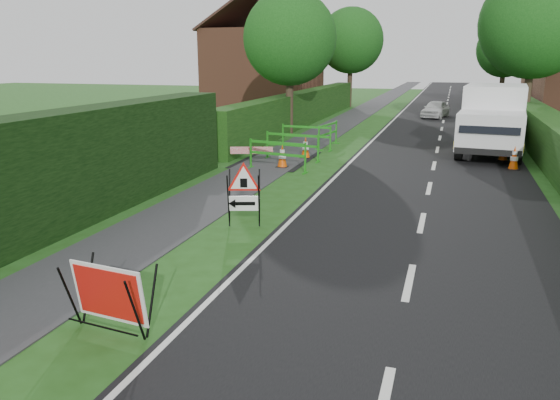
# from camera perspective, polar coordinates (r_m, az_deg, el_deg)

# --- Properties ---
(ground) EXTENTS (120.00, 120.00, 0.00)m
(ground) POSITION_cam_1_polar(r_m,az_deg,el_deg) (8.93, -3.59, -9.17)
(ground) COLOR #214C15
(ground) RESTS_ON ground
(road_surface) EXTENTS (6.00, 90.00, 0.02)m
(road_surface) POSITION_cam_1_polar(r_m,az_deg,el_deg) (42.76, 16.98, 9.19)
(road_surface) COLOR black
(road_surface) RESTS_ON ground
(footpath) EXTENTS (2.00, 90.00, 0.02)m
(footpath) POSITION_cam_1_polar(r_m,az_deg,el_deg) (43.18, 9.58, 9.66)
(footpath) COLOR #2D2D30
(footpath) RESTS_ON ground
(hedge_west_far) EXTENTS (1.00, 24.00, 1.80)m
(hedge_west_far) POSITION_cam_1_polar(r_m,az_deg,el_deg) (30.88, 2.39, 7.93)
(hedge_west_far) COLOR #14380F
(hedge_west_far) RESTS_ON ground
(hedge_east) EXTENTS (1.20, 50.00, 1.50)m
(hedge_east) POSITION_cam_1_polar(r_m,az_deg,el_deg) (24.14, 25.73, 4.61)
(hedge_east) COLOR #14380F
(hedge_east) RESTS_ON ground
(house_west) EXTENTS (7.50, 7.40, 7.88)m
(house_west) POSITION_cam_1_polar(r_m,az_deg,el_deg) (39.79, -1.62, 13.62)
(house_west) COLOR brown
(house_west) RESTS_ON ground
(tree_nw) EXTENTS (4.40, 4.40, 6.70)m
(tree_nw) POSITION_cam_1_polar(r_m,az_deg,el_deg) (26.72, 1.02, 16.53)
(tree_nw) COLOR #2D2116
(tree_nw) RESTS_ON ground
(tree_ne) EXTENTS (5.20, 5.20, 7.79)m
(tree_ne) POSITION_cam_1_polar(r_m,az_deg,el_deg) (29.85, 25.10, 16.35)
(tree_ne) COLOR #2D2116
(tree_ne) RESTS_ON ground
(tree_fw) EXTENTS (4.80, 4.80, 7.24)m
(tree_fw) POSITION_cam_1_polar(r_m,az_deg,el_deg) (42.31, 7.43, 16.19)
(tree_fw) COLOR #2D2116
(tree_fw) RESTS_ON ground
(tree_fe) EXTENTS (4.20, 4.20, 6.33)m
(tree_fe) POSITION_cam_1_polar(r_m,az_deg,el_deg) (45.74, 22.49, 14.35)
(tree_fe) COLOR #2D2116
(tree_fe) RESTS_ON ground
(red_rect_sign) EXTENTS (1.19, 0.81, 0.96)m
(red_rect_sign) POSITION_cam_1_polar(r_m,az_deg,el_deg) (7.69, -17.46, -9.43)
(red_rect_sign) COLOR black
(red_rect_sign) RESTS_ON ground
(triangle_sign) EXTENTS (1.04, 1.04, 1.22)m
(triangle_sign) POSITION_cam_1_polar(r_m,az_deg,el_deg) (11.76, -3.99, 1.06)
(triangle_sign) COLOR black
(triangle_sign) RESTS_ON ground
(works_van) EXTENTS (2.72, 5.83, 2.58)m
(works_van) POSITION_cam_1_polar(r_m,az_deg,el_deg) (22.57, 21.36, 7.97)
(works_van) COLOR silver
(works_van) RESTS_ON ground
(traffic_cone_0) EXTENTS (0.38, 0.38, 0.79)m
(traffic_cone_0) POSITION_cam_1_polar(r_m,az_deg,el_deg) (19.65, 23.27, 4.05)
(traffic_cone_0) COLOR black
(traffic_cone_0) RESTS_ON ground
(traffic_cone_1) EXTENTS (0.38, 0.38, 0.79)m
(traffic_cone_1) POSITION_cam_1_polar(r_m,az_deg,el_deg) (21.24, 22.34, 4.86)
(traffic_cone_1) COLOR black
(traffic_cone_1) RESTS_ON ground
(traffic_cone_2) EXTENTS (0.38, 0.38, 0.79)m
(traffic_cone_2) POSITION_cam_1_polar(r_m,az_deg,el_deg) (24.36, 21.05, 6.10)
(traffic_cone_2) COLOR black
(traffic_cone_2) RESTS_ON ground
(traffic_cone_3) EXTENTS (0.38, 0.38, 0.79)m
(traffic_cone_3) POSITION_cam_1_polar(r_m,az_deg,el_deg) (18.43, 0.24, 4.62)
(traffic_cone_3) COLOR black
(traffic_cone_3) RESTS_ON ground
(traffic_cone_4) EXTENTS (0.38, 0.38, 0.79)m
(traffic_cone_4) POSITION_cam_1_polar(r_m,az_deg,el_deg) (20.21, 2.68, 5.49)
(traffic_cone_4) COLOR black
(traffic_cone_4) RESTS_ON ground
(ped_barrier_0) EXTENTS (2.09, 0.68, 1.00)m
(ped_barrier_0) POSITION_cam_1_polar(r_m,az_deg,el_deg) (17.86, -0.28, 5.07)
(ped_barrier_0) COLOR #1D8418
(ped_barrier_0) RESTS_ON ground
(ped_barrier_1) EXTENTS (2.09, 0.62, 1.00)m
(ped_barrier_1) POSITION_cam_1_polar(r_m,az_deg,el_deg) (19.74, 1.29, 5.98)
(ped_barrier_1) COLOR #1D8418
(ped_barrier_1) RESTS_ON ground
(ped_barrier_2) EXTENTS (2.07, 0.45, 1.00)m
(ped_barrier_2) POSITION_cam_1_polar(r_m,az_deg,el_deg) (22.07, 2.78, 6.89)
(ped_barrier_2) COLOR #1D8418
(ped_barrier_2) RESTS_ON ground
(ped_barrier_3) EXTENTS (0.65, 2.09, 1.00)m
(ped_barrier_3) POSITION_cam_1_polar(r_m,az_deg,el_deg) (22.87, 5.03, 7.12)
(ped_barrier_3) COLOR #1D8418
(ped_barrier_3) RESTS_ON ground
(redwhite_plank) EXTENTS (1.44, 0.50, 0.25)m
(redwhite_plank) POSITION_cam_1_polar(r_m,az_deg,el_deg) (19.35, -2.97, 3.90)
(redwhite_plank) COLOR red
(redwhite_plank) RESTS_ON ground
(hatchback_car) EXTENTS (1.84, 3.30, 1.06)m
(hatchback_car) POSITION_cam_1_polar(r_m,az_deg,el_deg) (35.50, 15.94, 9.13)
(hatchback_car) COLOR silver
(hatchback_car) RESTS_ON ground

